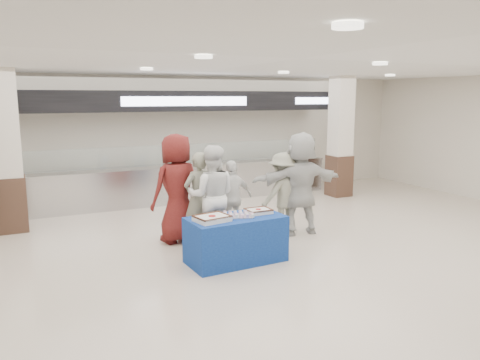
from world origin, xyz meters
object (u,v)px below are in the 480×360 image
civilian_maroon (177,188)px  civilian_white (300,183)px  chef_tall (212,196)px  soldier_b (283,193)px  display_table (236,239)px  soldier_a (199,198)px  cupcake_tray (239,215)px  chef_short (232,198)px  sheet_cake_right (258,211)px  sheet_cake_left (212,218)px

civilian_maroon → civilian_white: 2.38m
chef_tall → soldier_b: size_ratio=1.14×
chef_tall → display_table: bearing=113.7°
soldier_a → soldier_b: 1.70m
cupcake_tray → chef_short: 1.51m
sheet_cake_right → civilian_maroon: size_ratio=0.20×
display_table → civilian_white: 2.14m
soldier_a → chef_short: 0.78m
sheet_cake_right → soldier_a: (-0.62, 1.18, 0.04)m
soldier_a → civilian_white: 2.02m
chef_short → soldier_b: (0.94, -0.33, 0.07)m
display_table → soldier_a: bearing=94.8°
chef_tall → chef_short: chef_tall is taller
display_table → cupcake_tray: size_ratio=3.10×
soldier_a → chef_short: bearing=176.5°
chef_tall → civilian_maroon: bearing=-21.9°
sheet_cake_right → civilian_maroon: bearing=124.0°
soldier_a → chef_short: soldier_a is taller
civilian_maroon → sheet_cake_left: bearing=78.7°
display_table → sheet_cake_right: (0.44, 0.06, 0.42)m
cupcake_tray → chef_short: bearing=69.3°
sheet_cake_right → soldier_b: (1.08, 1.02, 0.01)m
sheet_cake_left → chef_tall: (0.42, 1.06, 0.11)m
sheet_cake_right → chef_short: size_ratio=0.28×
soldier_a → civilian_white: bearing=155.2°
display_table → chef_short: chef_short is taller
cupcake_tray → display_table: bearing=173.9°
soldier_a → sheet_cake_right: bearing=101.6°
soldier_b → chef_short: bearing=-29.3°
sheet_cake_left → cupcake_tray: sheet_cake_left is taller
display_table → chef_short: (0.58, 1.41, 0.36)m
chef_short → soldier_b: 0.99m
chef_tall → civilian_white: 1.83m
civilian_maroon → soldier_a: size_ratio=1.20×
cupcake_tray → chef_tall: size_ratio=0.28×
civilian_white → chef_short: bearing=-15.4°
sheet_cake_right → soldier_a: size_ratio=0.24×
sheet_cake_left → soldier_b: soldier_b is taller
cupcake_tray → chef_tall: chef_tall is taller
cupcake_tray → soldier_a: bearing=100.1°
display_table → sheet_cake_right: size_ratio=3.82×
civilian_white → display_table: bearing=32.8°
sheet_cake_right → chef_tall: size_ratio=0.22×
civilian_maroon → chef_tall: 0.69m
display_table → sheet_cake_right: sheet_cake_right is taller
sheet_cake_right → soldier_b: soldier_b is taller
display_table → sheet_cake_left: 0.62m
soldier_a → soldier_b: (1.69, -0.16, -0.04)m
sheet_cake_left → cupcake_tray: (0.49, 0.07, -0.02)m
soldier_b → display_table: bearing=25.4°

